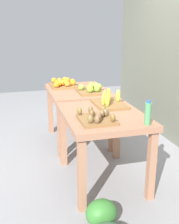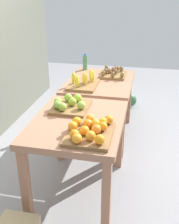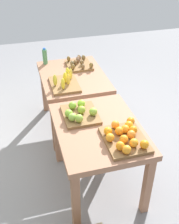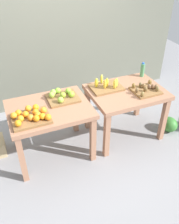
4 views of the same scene
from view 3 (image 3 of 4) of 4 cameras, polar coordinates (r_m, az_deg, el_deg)
The scene contains 9 objects.
ground_plane at distance 3.53m, azimuth -1.03°, elevation -7.64°, with size 8.00×8.00×0.00m, color gray.
display_table_left at distance 2.69m, azimuth 1.83°, elevation -5.00°, with size 1.04×0.80×0.77m.
display_table_right at distance 3.60m, azimuth -3.39°, elevation 6.03°, with size 1.04×0.80×0.77m.
orange_bin at distance 2.46m, azimuth 7.30°, elevation -5.06°, with size 0.46×0.37×0.11m.
apple_bin at distance 2.74m, azimuth -2.09°, elevation -0.21°, with size 0.40×0.34×0.11m.
banana_crate at distance 3.29m, azimuth -5.15°, elevation 6.08°, with size 0.44×0.32×0.17m.
kiwi_bin at distance 3.75m, azimuth -2.22°, elevation 9.85°, with size 0.37×0.33×0.10m.
water_bottle at distance 3.84m, azimuth -9.18°, elevation 11.21°, with size 0.06×0.06×0.22m.
watermelon_pile at distance 4.65m, azimuth -2.37°, elevation 5.63°, with size 0.59×0.37×0.25m.
Camera 3 is at (-2.54, 0.63, 2.37)m, focal length 44.38 mm.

